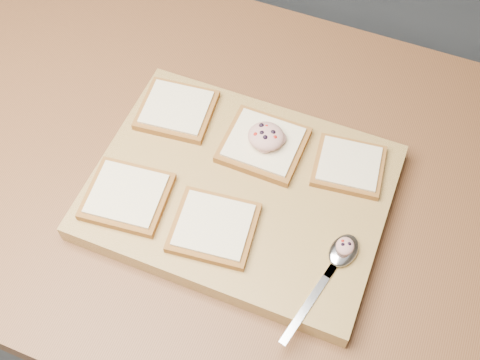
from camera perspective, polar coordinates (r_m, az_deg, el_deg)
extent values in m
plane|color=#515459|center=(1.84, 0.82, -14.74)|extent=(4.00, 4.00, 0.00)
cube|color=slate|center=(1.44, 1.03, -9.87)|extent=(1.90, 0.75, 0.84)
cube|color=brown|center=(1.04, 1.41, -0.59)|extent=(2.00, 0.80, 0.06)
cube|color=#AD884A|center=(0.97, 0.00, -1.14)|extent=(0.46, 0.35, 0.04)
cube|color=olive|center=(1.04, -6.01, 6.60)|extent=(0.13, 0.12, 0.01)
cube|color=beige|center=(1.04, -6.06, 6.90)|extent=(0.12, 0.11, 0.00)
cube|color=olive|center=(0.99, 2.23, 3.34)|extent=(0.13, 0.12, 0.01)
cube|color=beige|center=(0.99, 2.25, 3.64)|extent=(0.11, 0.10, 0.00)
cube|color=olive|center=(0.99, 10.27, 1.32)|extent=(0.12, 0.11, 0.01)
cube|color=beige|center=(0.98, 10.34, 1.56)|extent=(0.10, 0.10, 0.00)
cube|color=olive|center=(0.96, -10.64, -1.54)|extent=(0.14, 0.13, 0.01)
cube|color=beige|center=(0.95, -10.72, -1.27)|extent=(0.12, 0.11, 0.00)
cube|color=olive|center=(0.92, -2.49, -4.52)|extent=(0.14, 0.13, 0.01)
cube|color=beige|center=(0.91, -2.51, -4.27)|extent=(0.12, 0.11, 0.00)
ellipsoid|color=#DD9A8D|center=(0.97, 2.48, 4.15)|extent=(0.06, 0.06, 0.03)
sphere|color=black|center=(0.97, 3.14, 4.51)|extent=(0.01, 0.01, 0.01)
sphere|color=black|center=(0.97, 2.05, 5.17)|extent=(0.01, 0.01, 0.01)
sphere|color=black|center=(0.96, 2.41, 4.03)|extent=(0.01, 0.01, 0.01)
sphere|color=black|center=(0.96, 2.09, 4.44)|extent=(0.01, 0.01, 0.01)
sphere|color=#A5140C|center=(0.96, 3.33, 4.06)|extent=(0.01, 0.01, 0.01)
sphere|color=#A5140C|center=(0.97, 2.53, 5.08)|extent=(0.01, 0.01, 0.01)
sphere|color=#A5140C|center=(0.96, 1.49, 4.35)|extent=(0.01, 0.01, 0.01)
ellipsoid|color=silver|center=(0.91, 9.80, -6.58)|extent=(0.05, 0.07, 0.01)
cube|color=silver|center=(0.90, 8.81, -8.15)|extent=(0.02, 0.04, 0.00)
cube|color=silver|center=(0.88, 6.67, -11.36)|extent=(0.04, 0.15, 0.00)
ellipsoid|color=#DD9A8D|center=(0.90, 9.93, -6.20)|extent=(0.03, 0.03, 0.01)
sphere|color=black|center=(0.90, 10.31, -5.99)|extent=(0.01, 0.01, 0.01)
sphere|color=black|center=(0.89, 9.73, -6.07)|extent=(0.01, 0.01, 0.01)
sphere|color=#A5140C|center=(0.90, 9.72, -5.74)|extent=(0.01, 0.01, 0.01)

